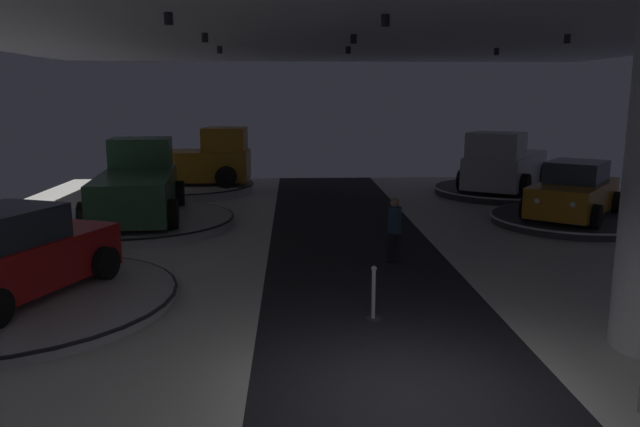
% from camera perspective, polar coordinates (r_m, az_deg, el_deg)
% --- Properties ---
extents(ground, '(24.00, 44.00, 0.06)m').
position_cam_1_polar(ground, '(8.58, 8.58, -16.94)').
color(ground, silver).
extents(display_platform_mid_left, '(6.05, 6.05, 0.22)m').
position_cam_1_polar(display_platform_mid_left, '(13.13, -26.50, -7.23)').
color(display_platform_mid_left, '#B7B7BC').
rests_on(display_platform_mid_left, ground).
extents(display_car_mid_left, '(3.33, 4.57, 1.71)m').
position_cam_1_polar(display_car_mid_left, '(12.88, -26.92, -3.62)').
color(display_car_mid_left, red).
rests_on(display_car_mid_left, display_platform_mid_left).
extents(display_platform_deep_left, '(5.68, 5.68, 0.36)m').
position_cam_1_polar(display_platform_deep_left, '(25.94, -12.46, 2.40)').
color(display_platform_deep_left, '#B7B7BC').
rests_on(display_platform_deep_left, ground).
extents(pickup_truck_deep_left, '(5.34, 2.73, 2.30)m').
position_cam_1_polar(pickup_truck_deep_left, '(25.74, -11.86, 4.82)').
color(pickup_truck_deep_left, '#B77519').
rests_on(pickup_truck_deep_left, display_platform_deep_left).
extents(display_platform_far_left, '(5.82, 5.82, 0.29)m').
position_cam_1_polar(display_platform_far_left, '(19.54, -16.58, -0.70)').
color(display_platform_far_left, '#B7B7BC').
rests_on(display_platform_far_left, ground).
extents(pickup_truck_far_left, '(3.18, 5.52, 2.30)m').
position_cam_1_polar(pickup_truck_far_left, '(19.67, -16.64, 2.51)').
color(pickup_truck_far_left, '#2D5638').
rests_on(pickup_truck_far_left, display_platform_far_left).
extents(display_platform_deep_right, '(5.68, 5.68, 0.29)m').
position_cam_1_polar(display_platform_deep_right, '(25.86, 16.85, 2.07)').
color(display_platform_deep_right, '#333338').
rests_on(display_platform_deep_right, ground).
extents(pickup_truck_deep_right, '(4.70, 5.58, 2.30)m').
position_cam_1_polar(pickup_truck_deep_right, '(25.41, 16.80, 4.34)').
color(pickup_truck_deep_right, silver).
rests_on(pickup_truck_deep_right, display_platform_deep_right).
extents(display_platform_far_right, '(4.96, 4.96, 0.25)m').
position_cam_1_polar(display_platform_far_right, '(20.66, 22.40, -0.52)').
color(display_platform_far_right, '#333338').
rests_on(display_platform_far_right, ground).
extents(display_car_far_right, '(4.03, 4.40, 1.71)m').
position_cam_1_polar(display_car_far_right, '(20.55, 22.60, 1.89)').
color(display_car_far_right, '#B77519').
rests_on(display_car_far_right, display_platform_far_right).
extents(visitor_walking_near, '(0.32, 0.32, 1.59)m').
position_cam_1_polar(visitor_walking_near, '(14.64, 6.95, -1.17)').
color(visitor_walking_near, black).
rests_on(visitor_walking_near, ground).
extents(stanchion_a, '(0.28, 0.28, 1.01)m').
position_cam_1_polar(stanchion_a, '(11.06, 5.00, -8.07)').
color(stanchion_a, '#333338').
rests_on(stanchion_a, ground).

